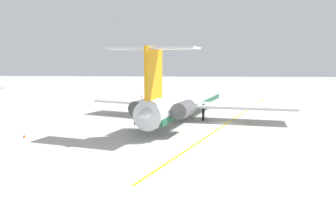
# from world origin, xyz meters

# --- Properties ---
(ground) EXTENTS (366.34, 366.34, 0.00)m
(ground) POSITION_xyz_m (0.00, 0.00, 0.00)
(ground) COLOR #B7B5AD
(main_jetliner) EXTENTS (45.78, 41.04, 13.59)m
(main_jetliner) POSITION_xyz_m (3.34, 7.24, 3.71)
(main_jetliner) COLOR silver
(main_jetliner) RESTS_ON ground
(ground_crew_near_nose) EXTENTS (0.39, 0.28, 1.74)m
(ground_crew_near_nose) POSITION_xyz_m (32.27, 20.39, 1.10)
(ground_crew_near_nose) COLOR black
(ground_crew_near_nose) RESTS_ON ground
(ground_crew_near_tail) EXTENTS (0.42, 0.26, 1.64)m
(ground_crew_near_tail) POSITION_xyz_m (29.66, 22.38, 1.04)
(ground_crew_near_tail) COLOR black
(ground_crew_near_tail) RESTS_ON ground
(safety_cone_nose) EXTENTS (0.40, 0.40, 0.55)m
(safety_cone_nose) POSITION_xyz_m (21.69, -19.07, 0.28)
(safety_cone_nose) COLOR #EA590F
(safety_cone_nose) RESTS_ON ground
(safety_cone_wingtip) EXTENTS (0.40, 0.40, 0.55)m
(safety_cone_wingtip) POSITION_xyz_m (-14.09, 31.25, 0.28)
(safety_cone_wingtip) COLOR #EA590F
(safety_cone_wingtip) RESTS_ON ground
(taxiway_centreline) EXTENTS (73.88, 28.06, 0.01)m
(taxiway_centreline) POSITION_xyz_m (4.60, -2.24, 0.00)
(taxiway_centreline) COLOR gold
(taxiway_centreline) RESTS_ON ground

